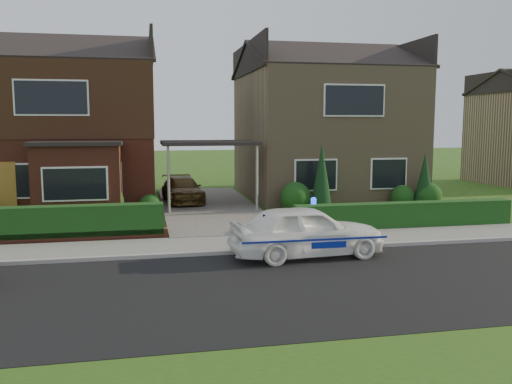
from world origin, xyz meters
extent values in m
plane|color=#224512|center=(0.00, 0.00, 0.00)|extent=(120.00, 120.00, 0.00)
cube|color=black|center=(0.00, 0.00, 0.00)|extent=(60.00, 6.00, 0.02)
cube|color=#9E9993|center=(0.00, 3.05, 0.06)|extent=(60.00, 0.16, 0.12)
cube|color=slate|center=(0.00, 4.10, 0.05)|extent=(60.00, 2.00, 0.10)
cube|color=#666059|center=(0.00, 11.00, 0.06)|extent=(3.80, 12.00, 0.12)
cube|color=brown|center=(-5.80, 14.00, 2.90)|extent=(7.20, 8.00, 5.80)
cube|color=white|center=(-7.38, 9.98, 1.40)|extent=(1.80, 0.08, 1.30)
cube|color=white|center=(-4.22, 9.98, 1.40)|extent=(1.60, 0.08, 1.30)
cube|color=white|center=(-5.80, 9.98, 4.40)|extent=(2.60, 0.08, 1.30)
cube|color=black|center=(-5.80, 14.00, 4.35)|extent=(7.26, 8.06, 2.90)
cube|color=brown|center=(-4.94, 9.30, 1.35)|extent=(3.00, 1.40, 2.70)
cube|color=black|center=(-4.94, 9.30, 2.77)|extent=(3.20, 1.60, 0.14)
cube|color=#8F7658|center=(5.80, 14.00, 2.90)|extent=(7.20, 8.00, 5.80)
cube|color=white|center=(4.22, 9.98, 1.40)|extent=(1.80, 0.08, 1.30)
cube|color=white|center=(7.38, 9.98, 1.40)|extent=(1.60, 0.08, 1.30)
cube|color=white|center=(5.80, 9.98, 4.40)|extent=(2.60, 0.08, 1.30)
cube|color=black|center=(0.00, 11.00, 2.70)|extent=(3.80, 3.00, 0.14)
cylinder|color=gray|center=(-1.70, 9.60, 1.35)|extent=(0.10, 0.10, 2.70)
cylinder|color=gray|center=(1.70, 9.60, 1.35)|extent=(0.10, 0.10, 2.70)
cube|color=brown|center=(-5.80, 5.30, 0.18)|extent=(7.70, 0.25, 0.36)
cube|color=#113613|center=(-5.80, 5.45, 0.00)|extent=(7.50, 0.55, 0.90)
cube|color=#113613|center=(5.80, 5.35, 0.00)|extent=(7.50, 0.55, 0.80)
sphere|color=#113613|center=(-4.00, 9.30, 0.66)|extent=(1.32, 1.32, 1.32)
sphere|color=#113613|center=(-2.40, 9.60, 0.42)|extent=(0.84, 0.84, 0.84)
sphere|color=#113613|center=(3.20, 9.40, 0.60)|extent=(1.20, 1.20, 1.20)
sphere|color=#113613|center=(7.80, 9.50, 0.48)|extent=(0.96, 0.96, 0.96)
sphere|color=#113613|center=(8.80, 9.20, 0.54)|extent=(1.08, 1.08, 1.08)
cone|color=black|center=(4.20, 9.20, 1.30)|extent=(0.90, 0.90, 2.60)
cone|color=black|center=(8.60, 9.20, 1.10)|extent=(0.90, 0.90, 2.20)
imported|color=white|center=(1.52, 2.40, 0.68)|extent=(1.92, 4.12, 1.37)
sphere|color=#193FF2|center=(1.72, 2.40, 1.45)|extent=(0.17, 0.17, 0.17)
cube|color=navy|center=(1.52, 1.59, 0.63)|extent=(3.69, 0.02, 0.05)
cube|color=navy|center=(1.52, 3.21, 0.63)|extent=(3.69, 0.01, 0.05)
ellipsoid|color=black|center=(0.40, 2.30, 0.96)|extent=(0.22, 0.17, 0.21)
sphere|color=white|center=(0.41, 2.24, 0.95)|extent=(0.11, 0.11, 0.11)
sphere|color=black|center=(0.42, 2.28, 1.10)|extent=(0.13, 0.13, 0.13)
cone|color=black|center=(0.37, 2.29, 1.16)|extent=(0.04, 0.04, 0.05)
cone|color=black|center=(0.46, 2.29, 1.16)|extent=(0.04, 0.04, 0.05)
imported|color=brown|center=(-1.00, 12.38, 0.65)|extent=(1.81, 3.78, 1.06)
imported|color=gray|center=(-6.10, 6.33, 0.36)|extent=(0.39, 0.28, 0.72)
imported|color=gray|center=(-2.50, 6.00, 0.43)|extent=(0.53, 0.53, 0.85)
camera|label=1|loc=(-2.57, -10.90, 3.48)|focal=38.00mm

